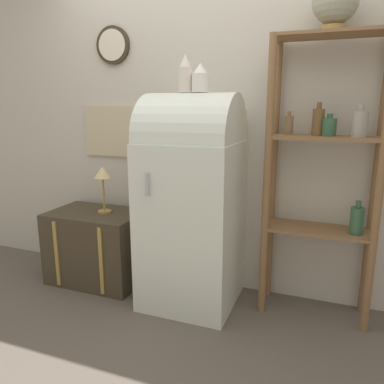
# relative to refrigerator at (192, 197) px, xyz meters

# --- Properties ---
(ground_plane) EXTENTS (12.00, 12.00, 0.00)m
(ground_plane) POSITION_rel_refrigerator_xyz_m (0.00, -0.23, -0.80)
(ground_plane) COLOR #60564C
(wall_back) EXTENTS (7.00, 0.09, 2.70)m
(wall_back) POSITION_rel_refrigerator_xyz_m (-0.01, 0.35, 0.55)
(wall_back) COLOR beige
(wall_back) RESTS_ON ground_plane
(refrigerator) EXTENTS (0.65, 0.67, 1.53)m
(refrigerator) POSITION_rel_refrigerator_xyz_m (0.00, 0.00, 0.00)
(refrigerator) COLOR silver
(refrigerator) RESTS_ON ground_plane
(suitcase_trunk) EXTENTS (0.75, 0.51, 0.59)m
(suitcase_trunk) POSITION_rel_refrigerator_xyz_m (-0.86, 0.03, -0.50)
(suitcase_trunk) COLOR #423828
(suitcase_trunk) RESTS_ON ground_plane
(shelf_unit) EXTENTS (0.72, 0.31, 1.88)m
(shelf_unit) POSITION_rel_refrigerator_xyz_m (0.88, 0.15, 0.27)
(shelf_unit) COLOR olive
(shelf_unit) RESTS_ON ground_plane
(globe) EXTENTS (0.27, 0.27, 0.31)m
(globe) POSITION_rel_refrigerator_xyz_m (0.86, 0.14, 1.25)
(globe) COLOR #AD8942
(globe) RESTS_ON shelf_unit
(vase_left) EXTENTS (0.09, 0.09, 0.26)m
(vase_left) POSITION_rel_refrigerator_xyz_m (-0.05, 0.01, 0.85)
(vase_left) COLOR silver
(vase_left) RESTS_ON refrigerator
(vase_center) EXTENTS (0.11, 0.11, 0.19)m
(vase_center) POSITION_rel_refrigerator_xyz_m (0.06, 0.01, 0.82)
(vase_center) COLOR white
(vase_center) RESTS_ON refrigerator
(desk_lamp) EXTENTS (0.14, 0.14, 0.38)m
(desk_lamp) POSITION_rel_refrigerator_xyz_m (-0.78, 0.05, 0.09)
(desk_lamp) COLOR #AD8942
(desk_lamp) RESTS_ON suitcase_trunk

